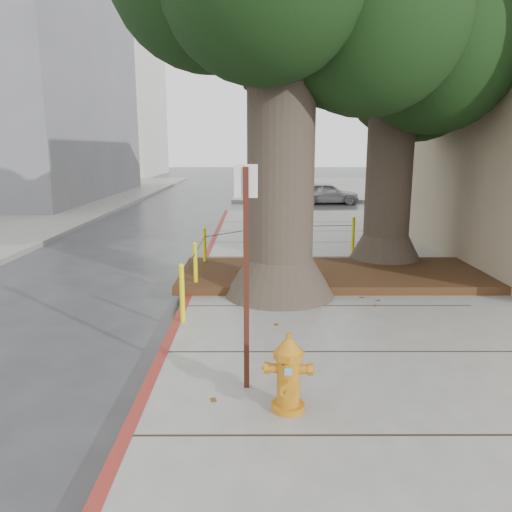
{
  "coord_description": "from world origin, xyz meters",
  "views": [
    {
      "loc": [
        -0.76,
        -6.29,
        2.84
      ],
      "look_at": [
        -0.74,
        1.71,
        1.1
      ],
      "focal_mm": 35.0,
      "sensor_mm": 36.0,
      "label": 1
    }
  ],
  "objects_px": {
    "fire_hydrant": "(288,373)",
    "car_dark": "(40,196)",
    "car_red": "(491,191)",
    "car_silver": "(326,193)",
    "signpost": "(246,266)"
  },
  "relations": [
    {
      "from": "fire_hydrant",
      "to": "car_dark",
      "type": "distance_m",
      "value": 21.59
    },
    {
      "from": "car_dark",
      "to": "fire_hydrant",
      "type": "bearing_deg",
      "value": -56.09
    },
    {
      "from": "fire_hydrant",
      "to": "car_red",
      "type": "relative_size",
      "value": 0.22
    },
    {
      "from": "car_red",
      "to": "car_dark",
      "type": "relative_size",
      "value": 0.96
    },
    {
      "from": "fire_hydrant",
      "to": "car_silver",
      "type": "height_order",
      "value": "car_silver"
    },
    {
      "from": "fire_hydrant",
      "to": "car_dark",
      "type": "relative_size",
      "value": 0.21
    },
    {
      "from": "signpost",
      "to": "car_silver",
      "type": "xyz_separation_m",
      "value": [
        3.8,
        20.52,
        -1.02
      ]
    },
    {
      "from": "signpost",
      "to": "car_red",
      "type": "height_order",
      "value": "signpost"
    },
    {
      "from": "signpost",
      "to": "car_red",
      "type": "distance_m",
      "value": 24.13
    },
    {
      "from": "signpost",
      "to": "car_dark",
      "type": "bearing_deg",
      "value": 118.91
    },
    {
      "from": "signpost",
      "to": "car_red",
      "type": "xyz_separation_m",
      "value": [
        12.38,
        20.69,
        -0.93
      ]
    },
    {
      "from": "signpost",
      "to": "car_red",
      "type": "relative_size",
      "value": 0.64
    },
    {
      "from": "car_silver",
      "to": "car_dark",
      "type": "height_order",
      "value": "car_dark"
    },
    {
      "from": "fire_hydrant",
      "to": "car_red",
      "type": "height_order",
      "value": "car_red"
    },
    {
      "from": "car_silver",
      "to": "car_dark",
      "type": "bearing_deg",
      "value": 94.59
    }
  ]
}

